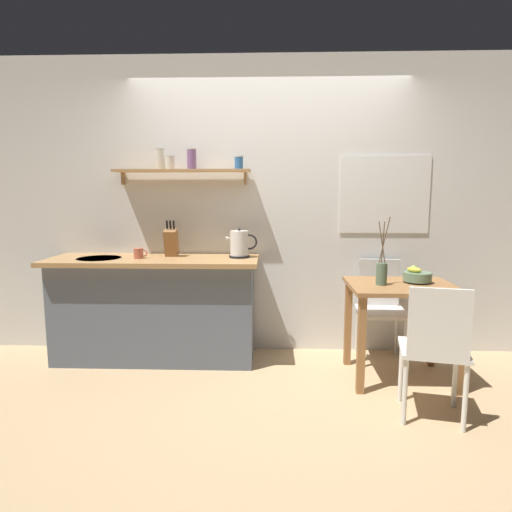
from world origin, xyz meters
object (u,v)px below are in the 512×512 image
at_px(dining_table, 401,303).
at_px(knife_block, 171,242).
at_px(dining_chair_near, 435,345).
at_px(electric_kettle, 240,244).
at_px(twig_vase, 382,272).
at_px(fruit_bowl, 417,276).
at_px(coffee_mug_by_sink, 139,253).
at_px(dining_chair_far, 380,304).

xyz_separation_m(dining_table, knife_block, (-1.92, 0.44, 0.43)).
height_order(dining_chair_near, knife_block, knife_block).
xyz_separation_m(dining_table, electric_kettle, (-1.30, 0.40, 0.42)).
relative_size(electric_kettle, knife_block, 0.84).
distance_m(twig_vase, electric_kettle, 1.22).
bearing_deg(twig_vase, dining_table, 9.24).
bearing_deg(dining_table, twig_vase, -170.76).
distance_m(fruit_bowl, coffee_mug_by_sink, 2.33).
bearing_deg(twig_vase, dining_chair_near, -73.48).
distance_m(dining_chair_near, coffee_mug_by_sink, 2.45).
height_order(dining_table, fruit_bowl, fruit_bowl).
bearing_deg(coffee_mug_by_sink, fruit_bowl, -5.64).
xyz_separation_m(dining_chair_far, coffee_mug_by_sink, (-2.12, -0.15, 0.47)).
height_order(dining_table, coffee_mug_by_sink, coffee_mug_by_sink).
bearing_deg(knife_block, fruit_bowl, -9.94).
bearing_deg(coffee_mug_by_sink, dining_table, -8.02).
bearing_deg(dining_chair_near, fruit_bowl, 81.31).
height_order(dining_table, dining_chair_far, dining_chair_far).
xyz_separation_m(knife_block, coffee_mug_by_sink, (-0.26, -0.13, -0.08)).
xyz_separation_m(dining_table, twig_vase, (-0.17, -0.03, 0.25)).
distance_m(dining_chair_far, fruit_bowl, 0.53).
height_order(dining_chair_near, twig_vase, twig_vase).
relative_size(dining_chair_near, electric_kettle, 3.33).
bearing_deg(twig_vase, dining_chair_far, 75.99).
distance_m(electric_kettle, coffee_mug_by_sink, 0.88).
relative_size(dining_table, dining_chair_near, 0.90).
height_order(dining_chair_far, coffee_mug_by_sink, coffee_mug_by_sink).
relative_size(dining_chair_far, fruit_bowl, 4.02).
relative_size(dining_chair_near, twig_vase, 1.72).
bearing_deg(coffee_mug_by_sink, dining_chair_far, 3.99).
bearing_deg(dining_chair_near, coffee_mug_by_sink, 155.94).
bearing_deg(dining_table, coffee_mug_by_sink, 171.98).
distance_m(twig_vase, knife_block, 1.82).
bearing_deg(knife_block, dining_table, -12.87).
bearing_deg(electric_kettle, twig_vase, -20.47).
bearing_deg(knife_block, dining_chair_far, 0.49).
xyz_separation_m(twig_vase, electric_kettle, (-1.13, 0.42, 0.17)).
bearing_deg(coffee_mug_by_sink, dining_chair_near, -24.06).
relative_size(dining_table, coffee_mug_by_sink, 6.79).
xyz_separation_m(dining_chair_near, coffee_mug_by_sink, (-2.20, 0.98, 0.45)).
distance_m(fruit_bowl, knife_block, 2.10).
relative_size(dining_chair_far, knife_block, 2.73).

